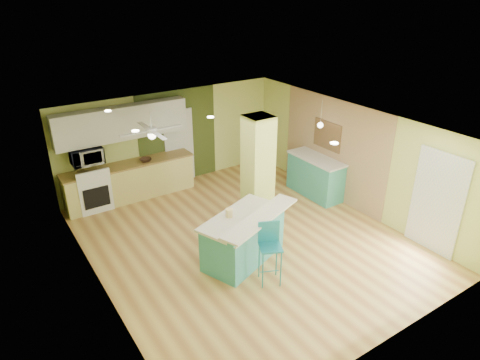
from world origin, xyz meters
name	(u,v)px	position (x,y,z in m)	size (l,w,h in m)	color
floor	(246,240)	(0.00, 0.00, -0.01)	(6.00, 7.00, 0.01)	#A56E39
ceiling	(246,127)	(0.00, 0.00, 2.50)	(6.00, 7.00, 0.01)	white
wall_back	(171,138)	(0.00, 3.50, 1.25)	(6.00, 0.01, 2.50)	#C6D270
wall_front	(388,280)	(0.00, -3.50, 1.25)	(6.00, 0.01, 2.50)	#C6D270
wall_left	(96,231)	(-3.00, 0.00, 1.25)	(0.01, 7.00, 2.50)	#C6D270
wall_right	(351,156)	(3.00, 0.00, 1.25)	(0.01, 7.00, 2.50)	#C6D270
wood_panel	(333,149)	(2.99, 0.60, 1.25)	(0.02, 3.40, 2.50)	#987657
olive_accent	(178,137)	(0.20, 3.49, 1.25)	(2.20, 0.02, 2.50)	#3E4C1E
interior_door	(179,146)	(0.20, 3.46, 1.00)	(0.82, 0.05, 2.00)	silver
french_door	(437,203)	(2.97, -2.30, 1.05)	(0.04, 1.08, 2.10)	silver
column	(258,172)	(0.65, 0.50, 1.25)	(0.55, 0.55, 2.50)	#D0DB65
kitchen_run	(131,181)	(-1.30, 3.20, 0.47)	(3.25, 0.63, 0.94)	#D9CC71
stove	(93,191)	(-2.25, 3.19, 0.46)	(0.76, 0.66, 1.08)	white
upper_cabinets	(122,123)	(-1.30, 3.32, 1.95)	(3.20, 0.34, 0.80)	silver
microwave	(87,156)	(-2.25, 3.20, 1.35)	(0.70, 0.48, 0.39)	white
ceiling_fan	(152,131)	(-1.10, 2.00, 2.08)	(1.41, 1.41, 0.61)	silver
pendant_lamp	(320,125)	(2.65, 0.75, 1.88)	(0.14, 0.14, 0.69)	silver
wall_decor	(327,135)	(2.96, 0.80, 1.55)	(0.03, 0.90, 0.70)	brown
peninsula	(244,237)	(-0.40, -0.53, 0.50)	(2.15, 1.67, 1.08)	teal
bar_stool	(270,243)	(-0.38, -1.31, 0.78)	(0.51, 0.51, 1.17)	teal
side_counter	(316,176)	(2.70, 0.82, 0.51)	(0.67, 1.58, 1.02)	teal
fruit_bowl	(146,160)	(-0.89, 3.11, 0.98)	(0.29, 0.29, 0.07)	#372216
canister	(229,213)	(-0.62, -0.34, 1.02)	(0.14, 0.14, 0.17)	gold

